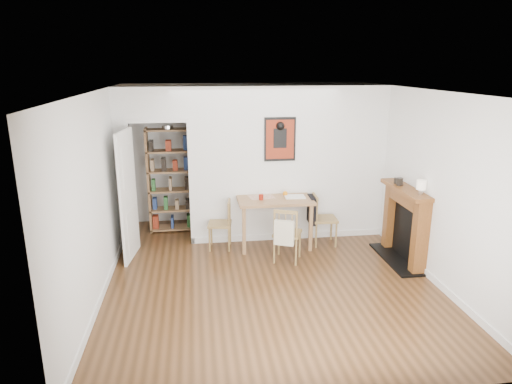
{
  "coord_description": "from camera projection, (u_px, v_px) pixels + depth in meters",
  "views": [
    {
      "loc": [
        -0.98,
        -5.94,
        2.93
      ],
      "look_at": [
        -0.09,
        0.6,
        1.08
      ],
      "focal_mm": 32.0,
      "sensor_mm": 36.0,
      "label": 1
    }
  ],
  "objects": [
    {
      "name": "chair_left",
      "position": [
        220.0,
        224.0,
        7.45
      ],
      "size": [
        0.46,
        0.46,
        0.81
      ],
      "color": "olive",
      "rests_on": "ground"
    },
    {
      "name": "fireplace",
      "position": [
        405.0,
        222.0,
        6.94
      ],
      "size": [
        0.45,
        1.25,
        1.16
      ],
      "color": "brown",
      "rests_on": "ground"
    },
    {
      "name": "notebook",
      "position": [
        295.0,
        197.0,
        7.49
      ],
      "size": [
        0.34,
        0.25,
        0.02
      ],
      "primitive_type": "cube",
      "rotation": [
        0.0,
        0.0,
        -0.05
      ],
      "color": "white",
      "rests_on": "dining_table"
    },
    {
      "name": "bookshelf",
      "position": [
        170.0,
        181.0,
        8.14
      ],
      "size": [
        0.79,
        0.32,
        1.88
      ],
      "color": "#946845",
      "rests_on": "ground"
    },
    {
      "name": "mantel_lamp",
      "position": [
        421.0,
        186.0,
        6.39
      ],
      "size": [
        0.13,
        0.13,
        0.21
      ],
      "color": "silver",
      "rests_on": "fireplace"
    },
    {
      "name": "chair_right",
      "position": [
        323.0,
        219.0,
        7.6
      ],
      "size": [
        0.51,
        0.46,
        0.87
      ],
      "color": "olive",
      "rests_on": "ground"
    },
    {
      "name": "room_shell",
      "position": [
        262.0,
        167.0,
        7.53
      ],
      "size": [
        5.2,
        5.2,
        5.2
      ],
      "color": "silver",
      "rests_on": "ground"
    },
    {
      "name": "ceramic_jar_a",
      "position": [
        400.0,
        182.0,
        6.9
      ],
      "size": [
        0.1,
        0.1,
        0.12
      ],
      "primitive_type": "cylinder",
      "color": "black",
      "rests_on": "fireplace"
    },
    {
      "name": "placemat",
      "position": [
        261.0,
        197.0,
        7.5
      ],
      "size": [
        0.45,
        0.37,
        0.0
      ],
      "primitive_type": "cube",
      "rotation": [
        0.0,
        0.0,
        0.16
      ],
      "color": "beige",
      "rests_on": "dining_table"
    },
    {
      "name": "orange_fruit",
      "position": [
        285.0,
        193.0,
        7.56
      ],
      "size": [
        0.08,
        0.08,
        0.08
      ],
      "primitive_type": "sphere",
      "color": "orange",
      "rests_on": "dining_table"
    },
    {
      "name": "ground",
      "position": [
        268.0,
        275.0,
        6.59
      ],
      "size": [
        5.2,
        5.2,
        0.0
      ],
      "primitive_type": "plane",
      "color": "#57351C",
      "rests_on": "ground"
    },
    {
      "name": "red_glass",
      "position": [
        261.0,
        197.0,
        7.33
      ],
      "size": [
        0.07,
        0.07,
        0.09
      ],
      "primitive_type": "cylinder",
      "color": "maroon",
      "rests_on": "dining_table"
    },
    {
      "name": "dining_table",
      "position": [
        274.0,
        204.0,
        7.48
      ],
      "size": [
        1.21,
        0.77,
        0.83
      ],
      "color": "#946845",
      "rests_on": "ground"
    },
    {
      "name": "ceramic_jar_b",
      "position": [
        396.0,
        181.0,
        7.02
      ],
      "size": [
        0.07,
        0.07,
        0.09
      ],
      "primitive_type": "cylinder",
      "color": "black",
      "rests_on": "fireplace"
    },
    {
      "name": "chair_front",
      "position": [
        287.0,
        234.0,
        6.95
      ],
      "size": [
        0.57,
        0.59,
        0.87
      ],
      "color": "olive",
      "rests_on": "ground"
    }
  ]
}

